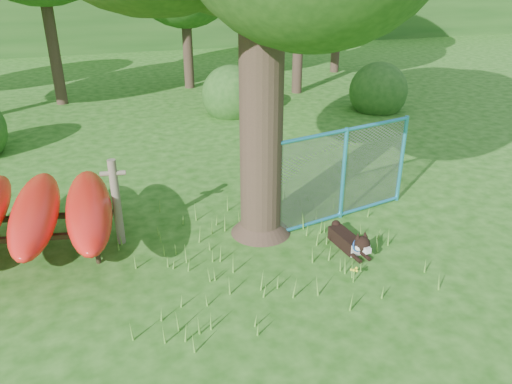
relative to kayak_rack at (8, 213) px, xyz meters
name	(u,v)px	position (x,y,z in m)	size (l,w,h in m)	color
ground	(269,291)	(3.48, -2.10, -0.79)	(80.00, 80.00, 0.00)	#1B5210
wooden_post	(116,200)	(1.59, -0.04, -0.01)	(0.41, 0.16, 1.48)	#645B4B
kayak_rack	(8,213)	(0.00, 0.00, 0.00)	(3.20, 3.42, 1.03)	black
husky_dog	(351,242)	(5.10, -1.48, -0.62)	(0.34, 1.09, 0.48)	black
fence_section	(343,174)	(5.49, -0.36, 0.07)	(2.87, 0.69, 2.84)	#2A98C5
wildflower_clump	(354,271)	(4.72, -2.29, -0.59)	(0.11, 0.10, 0.25)	#5A9932
shrub_right	(376,110)	(9.98, 5.90, -0.79)	(1.80, 1.80, 1.80)	#204E19
shrub_mid	(232,114)	(5.48, 6.90, -0.79)	(1.80, 1.80, 1.80)	#204E19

